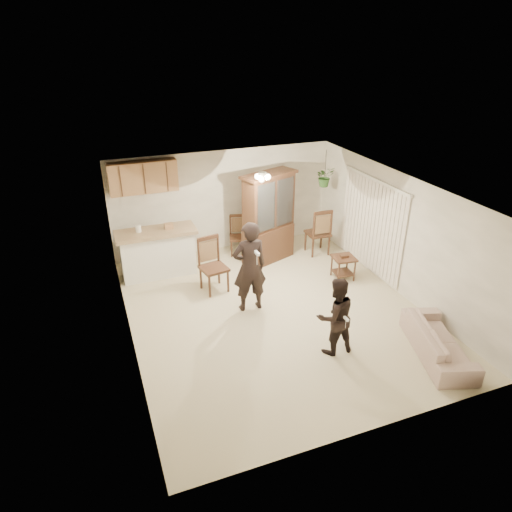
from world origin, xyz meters
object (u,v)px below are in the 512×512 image
object	(u,v)px
sofa	(439,336)
china_hutch	(269,218)
chair_bar	(214,276)
chair_hutch_left	(239,243)
adult	(250,268)
child	(335,318)
chair_hutch_right	(317,240)
side_table	(343,267)

from	to	relation	value
sofa	china_hutch	bearing A→B (deg)	34.37
chair_bar	chair_hutch_left	distance (m)	1.85
sofa	chair_hutch_left	distance (m)	5.31
adult	china_hutch	xyz separation A→B (m)	(1.18, 1.91, 0.16)
sofa	china_hutch	distance (m)	4.66
child	sofa	bearing A→B (deg)	156.26
sofa	adult	xyz separation A→B (m)	(-2.50, 2.51, 0.53)
adult	china_hutch	world-z (taller)	china_hutch
child	chair_hutch_right	bearing A→B (deg)	-113.67
sofa	child	world-z (taller)	child
adult	chair_hutch_right	world-z (taller)	adult
chair_hutch_right	china_hutch	bearing A→B (deg)	-2.04
sofa	chair_hutch_right	xyz separation A→B (m)	(-0.04, 4.32, -0.03)
adult	china_hutch	distance (m)	2.24
chair_hutch_left	chair_hutch_right	xyz separation A→B (m)	(1.85, -0.64, 0.06)
child	chair_hutch_right	size ratio (longest dim) A/B	1.14
sofa	side_table	size ratio (longest dim) A/B	3.22
side_table	china_hutch	bearing A→B (deg)	128.74
sofa	chair_bar	world-z (taller)	chair_bar
sofa	side_table	world-z (taller)	sofa
side_table	child	bearing A→B (deg)	-124.16
chair_bar	chair_hutch_right	world-z (taller)	chair_hutch_right
chair_hutch_left	chair_hutch_right	distance (m)	1.96
sofa	adult	world-z (taller)	adult
china_hutch	side_table	distance (m)	2.07
sofa	china_hutch	world-z (taller)	china_hutch
adult	china_hutch	bearing A→B (deg)	-119.92
adult	chair_bar	world-z (taller)	adult
china_hutch	chair_hutch_right	size ratio (longest dim) A/B	1.81
adult	child	bearing A→B (deg)	117.63
side_table	chair_hutch_left	world-z (taller)	chair_hutch_left
adult	chair_hutch_right	size ratio (longest dim) A/B	1.51
adult	chair_hutch_right	bearing A→B (deg)	-141.88
china_hutch	chair_hutch_right	distance (m)	1.47
side_table	chair_hutch_left	bearing A→B (deg)	130.93
china_hutch	chair_hutch_left	world-z (taller)	china_hutch
child	chair_bar	xyz separation A→B (m)	(-1.33, 2.73, -0.34)
sofa	chair_bar	xyz separation A→B (m)	(-2.96, 3.45, -0.03)
china_hutch	adult	bearing A→B (deg)	-142.52
sofa	adult	bearing A→B (deg)	62.55
chair_hutch_left	chair_hutch_right	world-z (taller)	chair_hutch_right
chair_hutch_left	china_hutch	bearing A→B (deg)	-27.39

